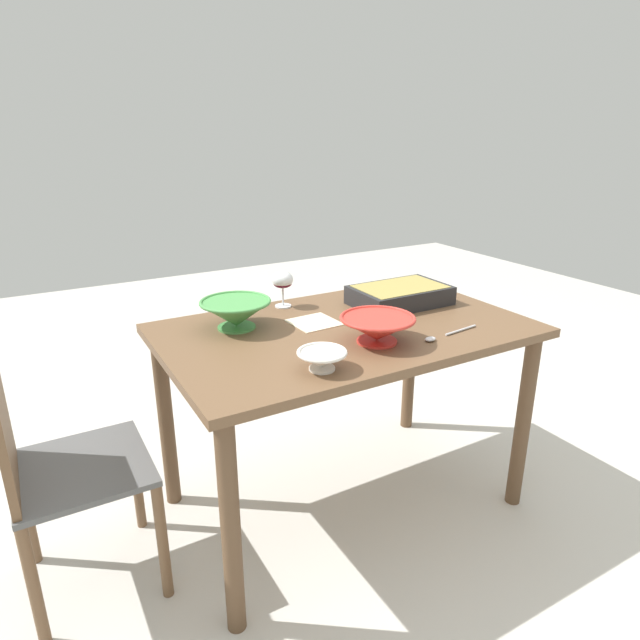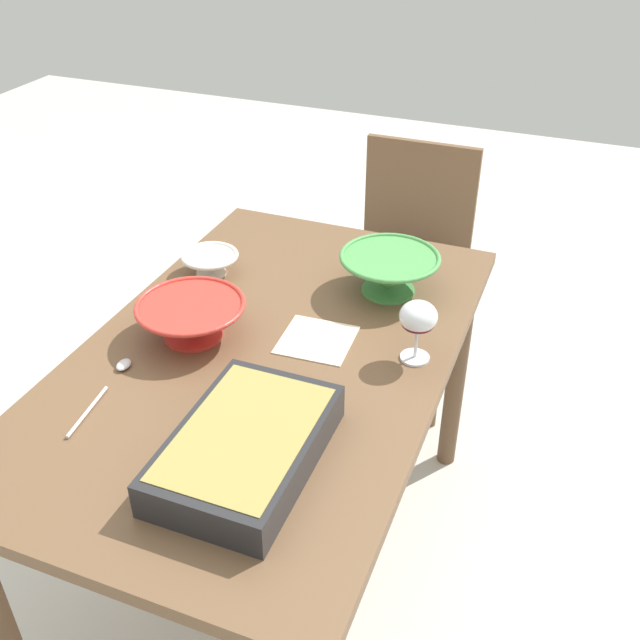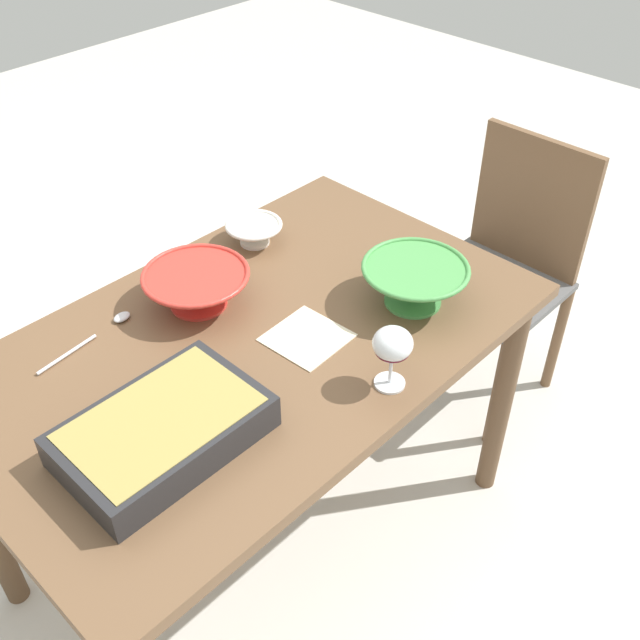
# 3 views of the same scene
# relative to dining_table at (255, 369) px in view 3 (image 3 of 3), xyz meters

# --- Properties ---
(ground_plane) EXTENTS (8.00, 8.00, 0.00)m
(ground_plane) POSITION_rel_dining_table_xyz_m (0.00, 0.00, -0.68)
(ground_plane) COLOR beige
(dining_table) EXTENTS (1.35, 0.83, 0.78)m
(dining_table) POSITION_rel_dining_table_xyz_m (0.00, 0.00, 0.00)
(dining_table) COLOR brown
(dining_table) RESTS_ON ground_plane
(chair) EXTENTS (0.41, 0.42, 0.90)m
(chair) POSITION_rel_dining_table_xyz_m (1.04, -0.07, -0.18)
(chair) COLOR #595959
(chair) RESTS_ON ground_plane
(wine_glass) EXTENTS (0.09, 0.09, 0.15)m
(wine_glass) POSITION_rel_dining_table_xyz_m (0.10, -0.33, 0.21)
(wine_glass) COLOR white
(wine_glass) RESTS_ON dining_table
(casserole_dish) EXTENTS (0.39, 0.25, 0.08)m
(casserole_dish) POSITION_rel_dining_table_xyz_m (-0.34, -0.12, 0.15)
(casserole_dish) COLOR #262628
(casserole_dish) RESTS_ON dining_table
(mixing_bowl) EXTENTS (0.26, 0.26, 0.11)m
(mixing_bowl) POSITION_rel_dining_table_xyz_m (0.36, -0.19, 0.16)
(mixing_bowl) COLOR #4C994C
(mixing_bowl) RESTS_ON dining_table
(small_bowl) EXTENTS (0.26, 0.26, 0.09)m
(small_bowl) POSITION_rel_dining_table_xyz_m (-0.01, 0.19, 0.16)
(small_bowl) COLOR red
(small_bowl) RESTS_ON dining_table
(serving_bowl) EXTENTS (0.16, 0.16, 0.06)m
(serving_bowl) POSITION_rel_dining_table_xyz_m (0.27, 0.29, 0.14)
(serving_bowl) COLOR white
(serving_bowl) RESTS_ON dining_table
(serving_spoon) EXTENTS (0.27, 0.05, 0.01)m
(serving_spoon) POSITION_rel_dining_table_xyz_m (-0.23, 0.26, 0.11)
(serving_spoon) COLOR silver
(serving_spoon) RESTS_ON dining_table
(napkin) EXTENTS (0.18, 0.18, 0.00)m
(napkin) POSITION_rel_dining_table_xyz_m (0.08, -0.10, 0.10)
(napkin) COLOR beige
(napkin) RESTS_ON dining_table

